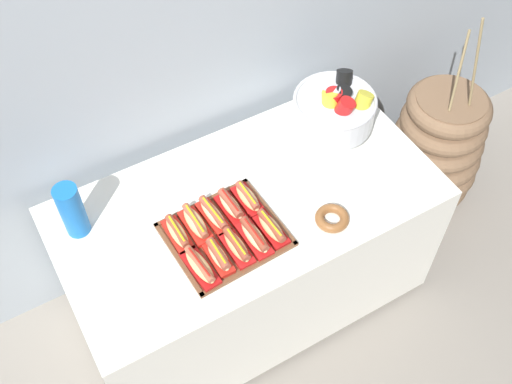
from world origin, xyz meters
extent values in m
plane|color=gray|center=(0.00, 0.00, 0.00)|extent=(10.00, 10.00, 0.00)
cube|color=#9EA8B2|center=(0.00, 0.49, 1.30)|extent=(6.00, 0.10, 2.60)
cube|color=white|center=(0.00, 0.00, 0.39)|extent=(1.48, 0.76, 0.70)
cylinder|color=black|center=(0.63, -0.27, 0.02)|extent=(0.05, 0.05, 0.04)
cylinder|color=black|center=(-0.63, 0.27, 0.02)|extent=(0.05, 0.05, 0.04)
cylinder|color=black|center=(0.63, 0.27, 0.02)|extent=(0.05, 0.05, 0.04)
cylinder|color=brown|center=(1.15, 0.11, 0.32)|extent=(0.33, 0.33, 0.64)
torus|color=brown|center=(1.15, 0.11, 0.05)|extent=(0.46, 0.46, 0.10)
torus|color=brown|center=(1.15, 0.11, 0.16)|extent=(0.48, 0.48, 0.10)
torus|color=brown|center=(1.15, 0.11, 0.27)|extent=(0.47, 0.47, 0.10)
torus|color=brown|center=(1.15, 0.11, 0.37)|extent=(0.45, 0.45, 0.10)
torus|color=brown|center=(1.15, 0.11, 0.48)|extent=(0.43, 0.43, 0.10)
torus|color=brown|center=(1.15, 0.11, 0.59)|extent=(0.40, 0.40, 0.10)
cylinder|color=#937F56|center=(1.16, 0.06, 0.88)|extent=(0.08, 0.05, 0.48)
cylinder|color=#937F56|center=(1.10, 0.09, 0.84)|extent=(0.04, 0.07, 0.40)
cube|color=brown|center=(-0.15, -0.10, 0.75)|extent=(0.42, 0.38, 0.01)
cube|color=brown|center=(-0.14, -0.27, 0.76)|extent=(0.41, 0.03, 0.01)
cube|color=brown|center=(-0.16, 0.07, 0.76)|extent=(0.41, 0.03, 0.01)
cube|color=brown|center=(-0.35, -0.11, 0.76)|extent=(0.03, 0.36, 0.01)
cube|color=brown|center=(0.04, -0.09, 0.76)|extent=(0.03, 0.36, 0.01)
cube|color=#B21414|center=(-0.30, -0.19, 0.76)|extent=(0.08, 0.19, 0.02)
ellipsoid|color=tan|center=(-0.30, -0.19, 0.78)|extent=(0.07, 0.17, 0.04)
cylinder|color=#A8563D|center=(-0.30, -0.19, 0.79)|extent=(0.04, 0.17, 0.03)
cylinder|color=red|center=(-0.30, -0.19, 0.80)|extent=(0.02, 0.14, 0.01)
cube|color=red|center=(-0.22, -0.19, 0.76)|extent=(0.06, 0.15, 0.02)
ellipsoid|color=beige|center=(-0.22, -0.19, 0.78)|extent=(0.05, 0.14, 0.04)
cylinder|color=#9E4C38|center=(-0.22, -0.19, 0.79)|extent=(0.03, 0.13, 0.03)
cylinder|color=yellow|center=(-0.22, -0.19, 0.81)|extent=(0.01, 0.11, 0.01)
cube|color=red|center=(-0.15, -0.18, 0.76)|extent=(0.07, 0.17, 0.02)
ellipsoid|color=tan|center=(-0.15, -0.18, 0.78)|extent=(0.06, 0.16, 0.04)
cylinder|color=brown|center=(-0.15, -0.18, 0.79)|extent=(0.04, 0.15, 0.03)
cylinder|color=yellow|center=(-0.15, -0.18, 0.81)|extent=(0.01, 0.13, 0.01)
cube|color=red|center=(-0.07, -0.18, 0.76)|extent=(0.07, 0.18, 0.02)
ellipsoid|color=beige|center=(-0.07, -0.18, 0.78)|extent=(0.06, 0.16, 0.04)
cylinder|color=brown|center=(-0.07, -0.18, 0.80)|extent=(0.04, 0.16, 0.03)
cylinder|color=red|center=(-0.07, -0.18, 0.81)|extent=(0.01, 0.13, 0.01)
cube|color=#B21414|center=(0.00, -0.18, 0.76)|extent=(0.07, 0.17, 0.02)
ellipsoid|color=tan|center=(0.00, -0.18, 0.78)|extent=(0.06, 0.15, 0.04)
cylinder|color=brown|center=(0.00, -0.18, 0.79)|extent=(0.04, 0.15, 0.03)
cylinder|color=yellow|center=(0.00, -0.18, 0.81)|extent=(0.01, 0.13, 0.01)
cube|color=red|center=(-0.31, -0.03, 0.76)|extent=(0.06, 0.17, 0.02)
ellipsoid|color=tan|center=(-0.31, -0.03, 0.78)|extent=(0.05, 0.16, 0.04)
cylinder|color=brown|center=(-0.31, -0.03, 0.79)|extent=(0.03, 0.15, 0.03)
cylinder|color=yellow|center=(-0.31, -0.03, 0.80)|extent=(0.01, 0.13, 0.01)
cube|color=red|center=(-0.23, -0.02, 0.76)|extent=(0.07, 0.17, 0.02)
ellipsoid|color=#E0BC7F|center=(-0.23, -0.02, 0.79)|extent=(0.06, 0.16, 0.04)
cylinder|color=#A8563D|center=(-0.23, -0.02, 0.80)|extent=(0.03, 0.16, 0.03)
cylinder|color=yellow|center=(-0.23, -0.02, 0.81)|extent=(0.01, 0.14, 0.01)
cube|color=red|center=(-0.16, -0.02, 0.76)|extent=(0.07, 0.18, 0.02)
ellipsoid|color=beige|center=(-0.16, -0.02, 0.78)|extent=(0.06, 0.17, 0.04)
cylinder|color=#9E4C38|center=(-0.16, -0.02, 0.79)|extent=(0.04, 0.16, 0.03)
cylinder|color=yellow|center=(-0.16, -0.02, 0.81)|extent=(0.02, 0.14, 0.01)
cube|color=#B21414|center=(-0.08, -0.01, 0.76)|extent=(0.07, 0.16, 0.02)
ellipsoid|color=beige|center=(-0.08, -0.01, 0.78)|extent=(0.06, 0.15, 0.04)
cylinder|color=#9E4C38|center=(-0.08, -0.01, 0.80)|extent=(0.04, 0.14, 0.03)
cylinder|color=red|center=(-0.08, -0.01, 0.81)|extent=(0.01, 0.12, 0.01)
cube|color=#B21414|center=(-0.01, -0.01, 0.76)|extent=(0.07, 0.16, 0.02)
ellipsoid|color=tan|center=(-0.01, -0.01, 0.78)|extent=(0.06, 0.15, 0.04)
cylinder|color=#9E4C38|center=(-0.01, -0.01, 0.79)|extent=(0.03, 0.14, 0.03)
cylinder|color=yellow|center=(-0.01, -0.01, 0.81)|extent=(0.01, 0.12, 0.01)
cylinder|color=silver|center=(0.47, 0.13, 0.75)|extent=(0.22, 0.22, 0.02)
cone|color=silver|center=(0.47, 0.13, 0.79)|extent=(0.08, 0.08, 0.06)
cylinder|color=silver|center=(0.47, 0.13, 0.88)|extent=(0.32, 0.32, 0.12)
torus|color=silver|center=(0.47, 0.13, 0.95)|extent=(0.33, 0.33, 0.02)
cylinder|color=black|center=(0.49, 0.13, 0.93)|extent=(0.11, 0.11, 0.14)
cylinder|color=black|center=(0.55, 0.19, 0.93)|extent=(0.11, 0.12, 0.15)
cylinder|color=#B7BCC6|center=(0.47, 0.13, 0.93)|extent=(0.11, 0.11, 0.14)
cylinder|color=red|center=(0.46, 0.13, 0.93)|extent=(0.10, 0.10, 0.13)
cylinder|color=yellow|center=(0.44, 0.12, 0.93)|extent=(0.09, 0.11, 0.14)
cylinder|color=red|center=(0.46, 0.07, 0.93)|extent=(0.09, 0.09, 0.15)
cylinder|color=yellow|center=(0.54, 0.05, 0.93)|extent=(0.13, 0.10, 0.15)
cylinder|color=blue|center=(-0.61, 0.19, 0.81)|extent=(0.09, 0.09, 0.12)
cylinder|color=blue|center=(-0.61, 0.19, 0.83)|extent=(0.09, 0.09, 0.12)
cylinder|color=blue|center=(-0.61, 0.19, 0.85)|extent=(0.09, 0.09, 0.12)
cylinder|color=blue|center=(-0.61, 0.19, 0.87)|extent=(0.09, 0.09, 0.12)
cylinder|color=blue|center=(-0.61, 0.19, 0.89)|extent=(0.09, 0.09, 0.12)
cylinder|color=blue|center=(-0.61, 0.19, 0.92)|extent=(0.09, 0.09, 0.12)
torus|color=brown|center=(0.22, -0.24, 0.76)|extent=(0.13, 0.13, 0.04)
camera|label=1|loc=(-0.69, -1.26, 2.63)|focal=43.41mm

